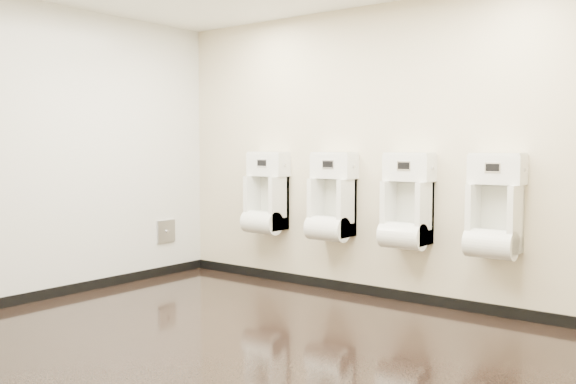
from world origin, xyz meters
name	(u,v)px	position (x,y,z in m)	size (l,w,h in m)	color
ground	(267,340)	(0.00, 0.00, 0.00)	(5.00, 3.50, 0.00)	black
back_wall	(384,152)	(0.00, 1.75, 1.40)	(5.00, 0.02, 2.80)	beige
front_wall	(51,156)	(0.00, -1.75, 1.40)	(5.00, 0.02, 2.80)	beige
left_wall	(69,152)	(-2.50, 0.00, 1.40)	(0.02, 3.50, 2.80)	beige
tile_overlay_left	(70,152)	(-2.50, 0.00, 1.40)	(0.01, 3.50, 2.80)	white
skirting_back	(382,292)	(0.00, 1.74, 0.05)	(5.00, 0.02, 0.10)	black
skirting_left	(73,289)	(-2.49, 0.00, 0.05)	(0.02, 3.50, 0.10)	black
access_panel	(166,231)	(-2.48, 1.20, 0.50)	(0.04, 0.25, 0.25)	#9E9EA3
urinal_0	(266,199)	(-1.34, 1.60, 0.90)	(0.46, 0.34, 0.85)	white
urinal_1	(331,203)	(-0.50, 1.60, 0.90)	(0.46, 0.34, 0.85)	white
urinal_2	(406,208)	(0.32, 1.60, 0.90)	(0.46, 0.34, 0.85)	white
urinal_3	(494,214)	(1.13, 1.60, 0.90)	(0.46, 0.34, 0.85)	white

